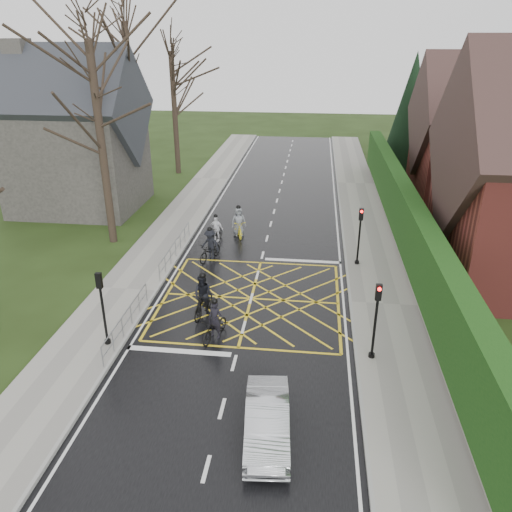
% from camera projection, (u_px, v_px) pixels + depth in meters
% --- Properties ---
extents(ground, '(120.00, 120.00, 0.00)m').
position_uv_depth(ground, '(251.00, 299.00, 23.16)').
color(ground, black).
rests_on(ground, ground).
extents(road, '(9.00, 80.00, 0.01)m').
position_uv_depth(road, '(251.00, 299.00, 23.16)').
color(road, black).
rests_on(road, ground).
extents(sidewalk_right, '(3.00, 80.00, 0.15)m').
position_uv_depth(sidewalk_right, '(383.00, 305.00, 22.48)').
color(sidewalk_right, gray).
rests_on(sidewalk_right, ground).
extents(sidewalk_left, '(3.00, 80.00, 0.15)m').
position_uv_depth(sidewalk_left, '(127.00, 290.00, 23.78)').
color(sidewalk_left, gray).
rests_on(sidewalk_left, ground).
extents(stone_wall, '(0.50, 38.00, 0.70)m').
position_uv_depth(stone_wall, '(403.00, 249.00, 27.62)').
color(stone_wall, slate).
rests_on(stone_wall, ground).
extents(hedge, '(0.90, 38.00, 2.80)m').
position_uv_depth(hedge, '(407.00, 219.00, 26.91)').
color(hedge, '#10350E').
rests_on(hedge, stone_wall).
extents(house_far, '(9.80, 8.80, 10.30)m').
position_uv_depth(house_far, '(484.00, 138.00, 36.11)').
color(house_far, maroon).
rests_on(house_far, ground).
extents(conifer, '(4.60, 4.60, 10.00)m').
position_uv_depth(conifer, '(411.00, 112.00, 43.54)').
color(conifer, black).
rests_on(conifer, ground).
extents(church, '(8.80, 7.80, 11.00)m').
position_uv_depth(church, '(74.00, 137.00, 33.50)').
color(church, '#2D2B28').
rests_on(church, ground).
extents(tree_near, '(9.24, 9.24, 11.44)m').
position_uv_depth(tree_near, '(96.00, 103.00, 26.35)').
color(tree_near, black).
rests_on(tree_near, ground).
extents(tree_mid, '(10.08, 10.08, 12.48)m').
position_uv_depth(tree_mid, '(129.00, 77.00, 33.42)').
color(tree_mid, black).
rests_on(tree_mid, ground).
extents(tree_far, '(8.40, 8.40, 10.40)m').
position_uv_depth(tree_far, '(173.00, 88.00, 41.18)').
color(tree_far, black).
rests_on(tree_far, ground).
extents(railing_south, '(0.05, 5.04, 1.03)m').
position_uv_depth(railing_south, '(126.00, 317.00, 20.17)').
color(railing_south, slate).
rests_on(railing_south, ground).
extents(railing_north, '(0.05, 6.04, 1.03)m').
position_uv_depth(railing_north, '(175.00, 245.00, 26.97)').
color(railing_north, slate).
rests_on(railing_north, ground).
extents(traffic_light_ne, '(0.24, 0.31, 3.21)m').
position_uv_depth(traffic_light_ne, '(359.00, 237.00, 25.74)').
color(traffic_light_ne, black).
rests_on(traffic_light_ne, ground).
extents(traffic_light_se, '(0.24, 0.31, 3.21)m').
position_uv_depth(traffic_light_se, '(375.00, 322.00, 18.12)').
color(traffic_light_se, black).
rests_on(traffic_light_se, ground).
extents(traffic_light_sw, '(0.24, 0.31, 3.21)m').
position_uv_depth(traffic_light_sw, '(103.00, 310.00, 18.96)').
color(traffic_light_sw, black).
rests_on(traffic_light_sw, ground).
extents(cyclist_rear, '(1.19, 1.94, 1.79)m').
position_uv_depth(cyclist_rear, '(215.00, 325.00, 19.95)').
color(cyclist_rear, black).
rests_on(cyclist_rear, ground).
extents(cyclist_back, '(1.01, 2.09, 2.03)m').
position_uv_depth(cyclist_back, '(203.00, 299.00, 21.56)').
color(cyclist_back, black).
rests_on(cyclist_back, ground).
extents(cyclist_mid, '(1.33, 2.04, 1.87)m').
position_uv_depth(cyclist_mid, '(210.00, 248.00, 26.92)').
color(cyclist_mid, black).
rests_on(cyclist_mid, ground).
extents(cyclist_front, '(0.96, 1.73, 1.67)m').
position_uv_depth(cyclist_front, '(216.00, 231.00, 29.34)').
color(cyclist_front, black).
rests_on(cyclist_front, ground).
extents(cyclist_lead, '(1.27, 2.10, 1.93)m').
position_uv_depth(cyclist_lead, '(239.00, 225.00, 30.12)').
color(cyclist_lead, gold).
rests_on(cyclist_lead, ground).
extents(car, '(1.65, 3.87, 1.24)m').
position_uv_depth(car, '(267.00, 421.00, 14.97)').
color(car, '#B9BCC0').
rests_on(car, ground).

